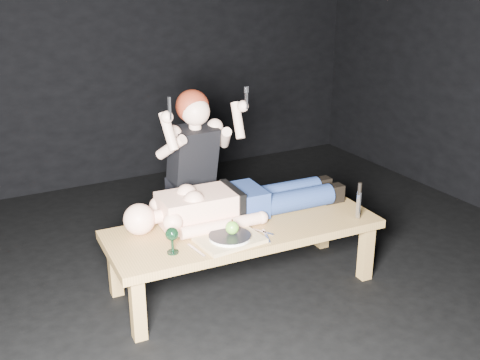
{
  "coord_description": "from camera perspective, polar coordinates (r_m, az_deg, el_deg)",
  "views": [
    {
      "loc": [
        -1.65,
        -2.9,
        2.04
      ],
      "look_at": [
        -0.01,
        0.14,
        0.75
      ],
      "focal_mm": 43.07,
      "sensor_mm": 36.0,
      "label": 1
    }
  ],
  "objects": [
    {
      "name": "spoon_flat",
      "position": [
        3.68,
        2.07,
        -5.11
      ],
      "size": [
        0.11,
        0.17,
        0.01
      ],
      "primitive_type": "cube",
      "rotation": [
        0.0,
        0.0,
        0.5
      ],
      "color": "#B2B2B7",
      "rests_on": "table"
    },
    {
      "name": "goblet",
      "position": [
        3.41,
        -6.73,
        -5.97
      ],
      "size": [
        0.08,
        0.08,
        0.16
      ],
      "primitive_type": null,
      "rotation": [
        0.0,
        0.0,
        -0.05
      ],
      "color": "black",
      "rests_on": "table"
    },
    {
      "name": "lying_man",
      "position": [
        3.86,
        0.04,
        -1.74
      ],
      "size": [
        1.76,
        0.62,
        0.26
      ],
      "primitive_type": null,
      "rotation": [
        0.0,
        0.0,
        -0.05
      ],
      "color": "#F5B698",
      "rests_on": "table"
    },
    {
      "name": "back_wall",
      "position": [
        5.68,
        -11.68,
        14.62
      ],
      "size": [
        5.0,
        0.0,
        5.0
      ],
      "primitive_type": "plane",
      "rotation": [
        1.57,
        0.0,
        0.0
      ],
      "color": "black",
      "rests_on": "ground"
    },
    {
      "name": "knife_flat",
      "position": [
        3.62,
        2.62,
        -5.58
      ],
      "size": [
        0.08,
        0.18,
        0.01
      ],
      "primitive_type": "cube",
      "rotation": [
        0.0,
        0.0,
        -0.32
      ],
      "color": "#B2B2B7",
      "rests_on": "table"
    },
    {
      "name": "table",
      "position": [
        3.86,
        0.36,
        -7.54
      ],
      "size": [
        1.81,
        0.76,
        0.45
      ],
      "primitive_type": "cube",
      "rotation": [
        0.0,
        0.0,
        -0.05
      ],
      "color": "#9F743D",
      "rests_on": "ground"
    },
    {
      "name": "plate",
      "position": [
        3.54,
        -1.02,
        -5.64
      ],
      "size": [
        0.28,
        0.28,
        0.02
      ],
      "primitive_type": "cylinder",
      "rotation": [
        0.0,
        0.0,
        0.08
      ],
      "color": "white",
      "rests_on": "serving_tray"
    },
    {
      "name": "serving_tray",
      "position": [
        3.55,
        -1.01,
        -5.95
      ],
      "size": [
        0.4,
        0.31,
        0.02
      ],
      "primitive_type": "cube",
      "rotation": [
        0.0,
        0.0,
        0.08
      ],
      "color": "tan",
      "rests_on": "table"
    },
    {
      "name": "kneeling_woman",
      "position": [
        4.17,
        -5.14,
        0.89
      ],
      "size": [
        0.74,
        0.81,
        1.29
      ],
      "primitive_type": null,
      "rotation": [
        0.0,
        0.0,
        0.06
      ],
      "color": "black",
      "rests_on": "ground"
    },
    {
      "name": "ground",
      "position": [
        3.92,
        1.12,
        -10.92
      ],
      "size": [
        5.0,
        5.0,
        0.0
      ],
      "primitive_type": "plane",
      "color": "black",
      "rests_on": "ground"
    },
    {
      "name": "apple",
      "position": [
        3.53,
        -0.78,
        -4.74
      ],
      "size": [
        0.08,
        0.08,
        0.08
      ],
      "primitive_type": "sphere",
      "color": "#398E20",
      "rests_on": "plate"
    },
    {
      "name": "fork_flat",
      "position": [
        3.45,
        -4.36,
        -6.96
      ],
      "size": [
        0.04,
        0.19,
        0.01
      ],
      "primitive_type": "cube",
      "rotation": [
        0.0,
        0.0,
        0.12
      ],
      "color": "#B2B2B7",
      "rests_on": "table"
    },
    {
      "name": "carving_knife",
      "position": [
        3.88,
        11.69,
        -2.07
      ],
      "size": [
        0.04,
        0.04,
        0.26
      ],
      "primitive_type": null,
      "rotation": [
        0.0,
        0.0,
        -0.05
      ],
      "color": "#B2B2B7",
      "rests_on": "table"
    }
  ]
}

